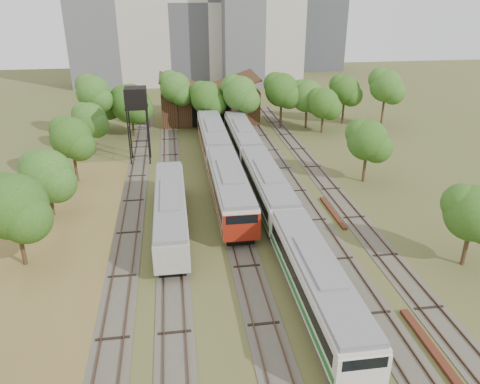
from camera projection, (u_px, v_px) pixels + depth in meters
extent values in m
plane|color=#475123|center=(305.00, 355.00, 29.11)|extent=(240.00, 240.00, 0.00)
cube|color=brown|center=(35.00, 302.00, 33.96)|extent=(14.00, 60.00, 0.04)
cube|color=#4C473D|center=(133.00, 201.00, 50.17)|extent=(2.60, 80.00, 0.06)
cube|color=#472D1E|center=(127.00, 200.00, 50.04)|extent=(0.08, 80.00, 0.14)
cube|color=#472D1E|center=(140.00, 199.00, 50.23)|extent=(0.08, 80.00, 0.14)
cube|color=#4C473D|center=(171.00, 198.00, 50.71)|extent=(2.60, 80.00, 0.06)
cube|color=#472D1E|center=(164.00, 198.00, 50.57)|extent=(0.08, 80.00, 0.14)
cube|color=#472D1E|center=(178.00, 197.00, 50.77)|extent=(0.08, 80.00, 0.14)
cube|color=#4C473D|center=(226.00, 195.00, 51.50)|extent=(2.60, 80.00, 0.06)
cube|color=#472D1E|center=(219.00, 195.00, 51.37)|extent=(0.08, 80.00, 0.14)
cube|color=#472D1E|center=(232.00, 194.00, 51.56)|extent=(0.08, 80.00, 0.14)
cube|color=#4C473D|center=(261.00, 193.00, 52.04)|extent=(2.60, 80.00, 0.06)
cube|color=#472D1E|center=(255.00, 193.00, 51.90)|extent=(0.08, 80.00, 0.14)
cube|color=#472D1E|center=(268.00, 192.00, 52.10)|extent=(0.08, 80.00, 0.14)
cube|color=#4C473D|center=(296.00, 191.00, 52.57)|extent=(2.60, 80.00, 0.06)
cube|color=#472D1E|center=(290.00, 191.00, 52.44)|extent=(0.08, 80.00, 0.14)
cube|color=#472D1E|center=(303.00, 190.00, 52.63)|extent=(0.08, 80.00, 0.14)
cube|color=#4C473D|center=(331.00, 189.00, 53.10)|extent=(2.60, 80.00, 0.06)
cube|color=#472D1E|center=(325.00, 189.00, 52.97)|extent=(0.08, 80.00, 0.14)
cube|color=#472D1E|center=(337.00, 188.00, 53.16)|extent=(0.08, 80.00, 0.14)
cube|color=black|center=(230.00, 204.00, 48.33)|extent=(2.46, 15.64, 0.90)
cube|color=silver|center=(229.00, 188.00, 47.59)|extent=(3.24, 17.00, 2.80)
cube|color=black|center=(229.00, 185.00, 47.45)|extent=(3.30, 15.64, 0.95)
cube|color=slate|center=(229.00, 173.00, 46.95)|extent=(2.98, 16.66, 0.40)
cube|color=maroon|center=(229.00, 195.00, 47.90)|extent=(3.30, 16.66, 0.50)
cube|color=maroon|center=(242.00, 228.00, 39.98)|extent=(3.28, 0.25, 2.52)
cube|color=black|center=(214.00, 151.00, 64.20)|extent=(2.46, 15.64, 0.90)
cube|color=silver|center=(213.00, 138.00, 63.46)|extent=(3.24, 17.00, 2.80)
cube|color=black|center=(213.00, 136.00, 63.32)|extent=(3.30, 15.64, 0.95)
cube|color=slate|center=(213.00, 127.00, 62.82)|extent=(2.98, 16.66, 0.40)
cube|color=maroon|center=(214.00, 144.00, 63.77)|extent=(3.30, 16.66, 0.50)
cube|color=black|center=(315.00, 302.00, 33.35)|extent=(2.28, 15.64, 0.83)
cube|color=silver|center=(317.00, 282.00, 32.67)|extent=(3.00, 17.00, 2.59)
cube|color=black|center=(317.00, 278.00, 32.54)|extent=(3.06, 15.64, 0.88)
cube|color=slate|center=(318.00, 264.00, 32.08)|extent=(2.76, 16.66, 0.37)
cube|color=#1A6B27|center=(316.00, 290.00, 32.96)|extent=(3.06, 16.66, 0.47)
cube|color=silver|center=(363.00, 374.00, 25.06)|extent=(3.04, 0.25, 2.33)
cube|color=black|center=(267.00, 201.00, 49.22)|extent=(2.28, 15.64, 0.83)
cube|color=silver|center=(267.00, 186.00, 48.54)|extent=(3.00, 17.00, 2.59)
cube|color=black|center=(267.00, 183.00, 48.41)|extent=(3.06, 15.64, 0.88)
cube|color=slate|center=(267.00, 173.00, 47.94)|extent=(2.76, 16.66, 0.37)
cube|color=#1A6B27|center=(267.00, 192.00, 48.83)|extent=(3.06, 16.66, 0.47)
cube|color=black|center=(242.00, 149.00, 65.09)|extent=(2.28, 15.64, 0.83)
cube|color=silver|center=(242.00, 137.00, 64.40)|extent=(3.00, 17.00, 2.59)
cube|color=black|center=(242.00, 135.00, 64.28)|extent=(3.06, 15.64, 0.88)
cube|color=slate|center=(242.00, 127.00, 63.81)|extent=(2.76, 16.66, 0.37)
cube|color=#1A6B27|center=(242.00, 142.00, 64.69)|extent=(3.06, 16.66, 0.47)
cube|color=black|center=(204.00, 118.00, 80.99)|extent=(2.19, 14.72, 0.79)
cube|color=silver|center=(203.00, 108.00, 80.34)|extent=(2.88, 16.00, 2.48)
cube|color=black|center=(203.00, 106.00, 80.22)|extent=(2.94, 14.72, 0.84)
cube|color=slate|center=(203.00, 100.00, 79.77)|extent=(2.65, 15.68, 0.36)
cube|color=#1A6B27|center=(203.00, 112.00, 80.61)|extent=(2.94, 15.68, 0.45)
cube|color=silver|center=(207.00, 121.00, 73.18)|extent=(2.92, 0.25, 2.24)
cube|color=black|center=(172.00, 225.00, 44.22)|extent=(2.15, 16.56, 0.78)
cube|color=#99968B|center=(171.00, 210.00, 43.58)|extent=(2.84, 18.00, 2.44)
cube|color=black|center=(170.00, 207.00, 43.46)|extent=(2.90, 16.56, 0.83)
cube|color=slate|center=(170.00, 196.00, 43.02)|extent=(2.61, 17.64, 0.35)
cylinder|color=black|center=(129.00, 138.00, 59.10)|extent=(0.18, 0.18, 7.09)
cylinder|color=black|center=(148.00, 137.00, 59.42)|extent=(0.18, 0.18, 7.09)
cylinder|color=black|center=(130.00, 133.00, 61.27)|extent=(0.18, 0.18, 7.09)
cylinder|color=black|center=(149.00, 132.00, 61.59)|extent=(0.18, 0.18, 7.09)
cube|color=black|center=(137.00, 107.00, 58.89)|extent=(2.79, 2.79, 0.20)
cube|color=black|center=(136.00, 97.00, 58.37)|extent=(2.66, 2.66, 2.39)
cube|color=#572819|center=(435.00, 353.00, 29.09)|extent=(0.55, 8.32, 0.28)
cube|color=#572819|center=(333.00, 212.00, 47.35)|extent=(0.45, 7.23, 0.23)
cube|color=#391E14|center=(209.00, 103.00, 80.47)|extent=(16.00, 11.00, 5.50)
cube|color=#391E14|center=(185.00, 85.00, 78.60)|extent=(8.45, 11.55, 2.96)
cube|color=#391E14|center=(232.00, 83.00, 79.66)|extent=(8.45, 11.55, 2.96)
cube|color=black|center=(212.00, 114.00, 75.75)|extent=(6.40, 0.15, 4.12)
cylinder|color=#382616|center=(21.00, 242.00, 37.82)|extent=(0.36, 0.36, 4.16)
sphere|color=#255115|center=(14.00, 207.00, 36.53)|extent=(5.27, 5.27, 5.27)
cylinder|color=#382616|center=(51.00, 200.00, 46.40)|extent=(0.36, 0.36, 3.39)
sphere|color=#255115|center=(47.00, 175.00, 45.35)|extent=(5.11, 5.11, 5.11)
cylinder|color=#382616|center=(75.00, 165.00, 54.47)|extent=(0.36, 0.36, 4.20)
sphere|color=#255115|center=(71.00, 138.00, 53.18)|extent=(4.71, 4.71, 4.71)
cylinder|color=#382616|center=(92.00, 139.00, 65.08)|extent=(0.36, 0.36, 3.51)
sphere|color=#255115|center=(89.00, 119.00, 64.00)|extent=(4.64, 4.64, 4.64)
cylinder|color=#382616|center=(104.00, 119.00, 74.75)|extent=(0.36, 0.36, 3.45)
sphere|color=#255115|center=(102.00, 103.00, 73.69)|extent=(5.17, 5.17, 5.17)
cylinder|color=#382616|center=(97.00, 120.00, 70.32)|extent=(0.36, 0.36, 5.41)
sphere|color=#255115|center=(93.00, 93.00, 68.65)|extent=(4.93, 4.93, 4.93)
cylinder|color=#382616|center=(133.00, 123.00, 71.79)|extent=(0.36, 0.36, 3.89)
sphere|color=#255115|center=(131.00, 104.00, 70.59)|extent=(5.92, 5.92, 5.92)
cylinder|color=#382616|center=(177.00, 113.00, 74.76)|extent=(0.36, 0.36, 5.25)
sphere|color=#255115|center=(175.00, 88.00, 73.14)|extent=(4.80, 4.80, 4.80)
cylinder|color=#382616|center=(208.00, 119.00, 73.46)|extent=(0.36, 0.36, 4.25)
sphere|color=#255115|center=(207.00, 98.00, 72.15)|extent=(5.10, 5.10, 5.10)
cylinder|color=#382616|center=(240.00, 118.00, 72.26)|extent=(0.36, 0.36, 5.02)
sphere|color=#255115|center=(240.00, 93.00, 70.71)|extent=(5.21, 5.21, 5.21)
cylinder|color=#382616|center=(281.00, 113.00, 75.77)|extent=(0.36, 0.36, 4.81)
sphere|color=#255115|center=(282.00, 90.00, 74.29)|extent=(5.35, 5.35, 5.35)
cylinder|color=#382616|center=(306.00, 115.00, 75.75)|extent=(0.36, 0.36, 4.07)
sphere|color=#255115|center=(307.00, 96.00, 74.49)|extent=(5.15, 5.15, 5.15)
cylinder|color=#382616|center=(343.00, 111.00, 78.05)|extent=(0.36, 0.36, 4.44)
sphere|color=#255115|center=(345.00, 90.00, 76.68)|extent=(4.77, 4.77, 4.77)
cylinder|color=#382616|center=(383.00, 111.00, 75.85)|extent=(0.36, 0.36, 5.31)
sphere|color=#255115|center=(386.00, 86.00, 74.21)|extent=(5.11, 5.11, 5.11)
cylinder|color=#382616|center=(466.00, 245.00, 37.94)|extent=(0.36, 0.36, 3.69)
sphere|color=#255115|center=(473.00, 213.00, 36.80)|extent=(4.51, 4.51, 4.51)
cylinder|color=#382616|center=(365.00, 165.00, 54.52)|extent=(0.36, 0.36, 3.98)
sphere|color=#255115|center=(368.00, 140.00, 53.29)|extent=(4.68, 4.68, 4.68)
cylinder|color=#382616|center=(322.00, 121.00, 73.32)|extent=(0.36, 0.36, 3.64)
sphere|color=#255115|center=(324.00, 103.00, 72.19)|extent=(4.72, 4.72, 4.72)
cube|color=beige|center=(205.00, 2.00, 112.86)|extent=(20.00, 18.00, 36.00)
cube|color=#44474C|center=(319.00, 16.00, 127.78)|extent=(12.00, 12.00, 28.00)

